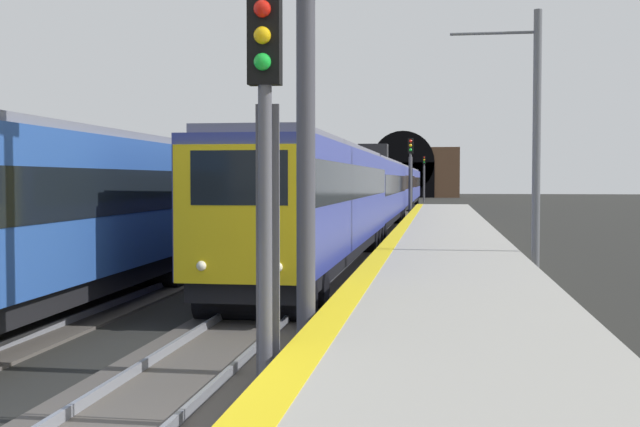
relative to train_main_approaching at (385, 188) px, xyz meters
name	(u,v)px	position (x,y,z in m)	size (l,w,h in m)	color
platform_right_edge_strip	(283,377)	(-49.36, -2.29, -1.29)	(112.00, 0.50, 0.01)	yellow
train_main_approaching	(385,188)	(0.00, 0.00, 0.00)	(83.83, 2.86, 5.02)	navy
train_adjacent_platform	(174,201)	(-32.87, 4.39, -0.02)	(37.33, 3.27, 4.11)	#264C99
railway_signal_near	(265,170)	(-47.89, -1.79, 0.77)	(0.39, 0.38, 5.14)	#4C4C54
railway_signal_mid	(411,172)	(-0.90, -1.79, 1.14)	(0.39, 0.38, 5.82)	#4C4C54
railway_signal_far	(424,175)	(47.64, -1.79, 1.22)	(0.39, 0.38, 5.97)	#4C4C54
tunnel_portal	(403,172)	(76.48, 2.19, 1.78)	(2.55, 18.33, 10.87)	brown
catenary_mast_near	(535,146)	(-34.65, -6.32, 1.54)	(0.22, 2.43, 7.54)	#595B60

